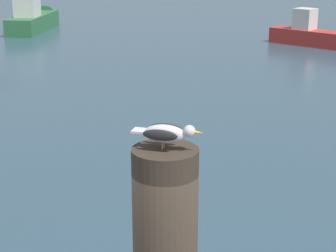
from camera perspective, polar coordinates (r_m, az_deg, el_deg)
The scene contains 4 objects.
mooring_post at distance 3.32m, azimuth -0.28°, elevation -11.62°, with size 0.37×0.37×1.15m, color #382D23.
seagull at distance 3.05m, azimuth -0.17°, elevation -0.71°, with size 0.39×0.18×0.14m.
boat_green at distance 27.09m, azimuth -12.92°, elevation 10.31°, with size 1.30×5.02×1.82m.
boat_red at distance 22.74m, azimuth 14.56°, elevation 8.64°, with size 3.44×2.96×1.45m.
Camera 1 is at (-0.26, -3.43, 3.68)m, focal length 61.79 mm.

